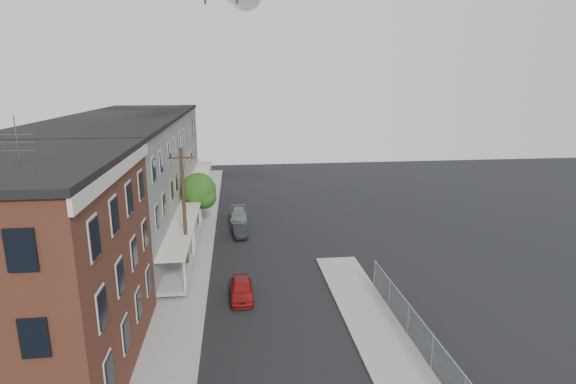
% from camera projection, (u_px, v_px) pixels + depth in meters
% --- Properties ---
extents(sidewalk_left, '(3.00, 62.00, 0.12)m').
position_uv_depth(sidewalk_left, '(196.00, 242.00, 38.19)').
color(sidewalk_left, gray).
rests_on(sidewalk_left, ground).
extents(sidewalk_right, '(3.00, 26.00, 0.12)m').
position_uv_depth(sidewalk_right, '(393.00, 359.00, 22.10)').
color(sidewalk_right, gray).
rests_on(sidewalk_right, ground).
extents(curb_left, '(0.15, 62.00, 0.14)m').
position_uv_depth(curb_left, '(213.00, 241.00, 38.35)').
color(curb_left, gray).
rests_on(curb_left, ground).
extents(curb_right, '(0.15, 26.00, 0.14)m').
position_uv_depth(curb_right, '(365.00, 361.00, 21.94)').
color(curb_right, gray).
rests_on(curb_right, ground).
extents(corner_building, '(10.31, 12.30, 12.15)m').
position_uv_depth(corner_building, '(10.00, 272.00, 19.84)').
color(corner_building, '#3E1D13').
rests_on(corner_building, ground).
extents(row_house_a, '(11.98, 7.00, 10.30)m').
position_uv_depth(row_house_a, '(81.00, 212.00, 29.00)').
color(row_house_a, slate).
rests_on(row_house_a, ground).
extents(row_house_b, '(11.98, 7.00, 10.30)m').
position_uv_depth(row_house_b, '(110.00, 187.00, 35.75)').
color(row_house_b, '#706458').
rests_on(row_house_b, ground).
extents(row_house_c, '(11.98, 7.00, 10.30)m').
position_uv_depth(row_house_c, '(129.00, 170.00, 42.49)').
color(row_house_c, slate).
rests_on(row_house_c, ground).
extents(row_house_d, '(11.98, 7.00, 10.30)m').
position_uv_depth(row_house_d, '(144.00, 158.00, 49.24)').
color(row_house_d, '#706458').
rests_on(row_house_d, ground).
extents(row_house_e, '(11.98, 7.00, 10.30)m').
position_uv_depth(row_house_e, '(154.00, 149.00, 55.98)').
color(row_house_e, slate).
rests_on(row_house_e, ground).
extents(chainlink_fence, '(0.06, 18.06, 1.90)m').
position_uv_depth(chainlink_fence, '(432.00, 352.00, 21.08)').
color(chainlink_fence, gray).
rests_on(chainlink_fence, ground).
extents(utility_pole, '(1.80, 0.26, 9.00)m').
position_uv_depth(utility_pole, '(184.00, 209.00, 31.28)').
color(utility_pole, black).
rests_on(utility_pole, ground).
extents(street_tree, '(3.22, 3.20, 5.20)m').
position_uv_depth(street_tree, '(200.00, 192.00, 41.18)').
color(street_tree, black).
rests_on(street_tree, ground).
extents(car_near, '(1.50, 3.63, 1.23)m').
position_uv_depth(car_near, '(242.00, 289.00, 28.29)').
color(car_near, maroon).
rests_on(car_near, ground).
extents(car_mid, '(1.47, 3.31, 1.06)m').
position_uv_depth(car_mid, '(239.00, 230.00, 39.63)').
color(car_mid, black).
rests_on(car_mid, ground).
extents(car_far, '(1.67, 4.07, 1.18)m').
position_uv_depth(car_far, '(239.00, 215.00, 43.95)').
color(car_far, slate).
rests_on(car_far, ground).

